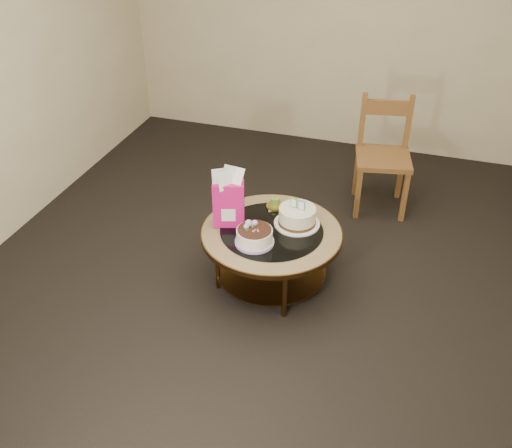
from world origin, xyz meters
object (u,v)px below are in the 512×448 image
(coffee_table, at_px, (271,239))
(cream_cake, at_px, (297,217))
(decorated_cake, at_px, (254,237))
(gift_bag, at_px, (228,198))
(dining_chair, at_px, (383,155))

(coffee_table, distance_m, cream_cake, 0.25)
(decorated_cake, bearing_deg, cream_cake, 54.62)
(cream_cake, bearing_deg, coffee_table, -126.33)
(coffee_table, relative_size, cream_cake, 3.07)
(coffee_table, xyz_separation_m, cream_cake, (0.15, 0.13, 0.15))
(cream_cake, distance_m, gift_bag, 0.51)
(gift_bag, distance_m, dining_chair, 1.64)
(dining_chair, bearing_deg, gift_bag, -135.89)
(cream_cake, relative_size, gift_bag, 0.76)
(cream_cake, xyz_separation_m, gift_bag, (-0.47, -0.14, 0.15))
(decorated_cake, distance_m, gift_bag, 0.35)
(gift_bag, bearing_deg, dining_chair, 38.04)
(decorated_cake, xyz_separation_m, gift_bag, (-0.25, 0.17, 0.17))
(coffee_table, bearing_deg, cream_cake, 40.00)
(coffee_table, height_order, decorated_cake, decorated_cake)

